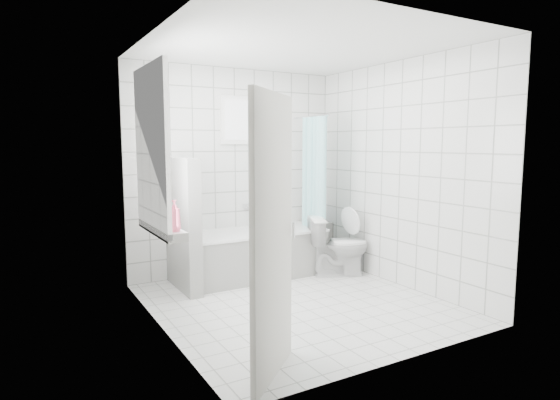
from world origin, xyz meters
TOP-DOWN VIEW (x-y plane):
  - ground at (0.00, 0.00)m, footprint 3.00×3.00m
  - ceiling at (0.00, 0.00)m, footprint 3.00×3.00m
  - wall_back at (0.00, 1.50)m, footprint 2.80×0.02m
  - wall_front at (0.00, -1.50)m, footprint 2.80×0.02m
  - wall_left at (-1.40, 0.00)m, footprint 0.02×3.00m
  - wall_right at (1.40, 0.00)m, footprint 0.02×3.00m
  - window_left at (-1.35, 0.30)m, footprint 0.01×0.90m
  - window_back at (0.10, 1.46)m, footprint 0.50×0.01m
  - window_sill at (-1.31, 0.30)m, footprint 0.18×1.02m
  - door at (-0.95, -1.21)m, footprint 0.62×0.57m
  - bathtub at (0.08, 1.12)m, footprint 1.74×0.77m
  - partition_wall at (-0.85, 1.07)m, footprint 0.15×0.85m
  - tiled_ledge at (1.19, 1.38)m, footprint 0.40×0.24m
  - toilet at (1.03, 0.65)m, footprint 0.84×0.66m
  - curtain_rod at (0.89, 1.10)m, footprint 0.02×0.80m
  - shower_curtain at (0.89, 0.97)m, footprint 0.14×0.48m
  - tub_faucet at (0.18, 1.46)m, footprint 0.18×0.06m
  - sill_bottles at (-1.30, 0.25)m, footprint 0.16×0.82m
  - ledge_bottles at (1.18, 1.37)m, footprint 0.13×0.17m

SIDE VIEW (x-z plane):
  - ground at x=0.00m, z-range 0.00..0.00m
  - tiled_ledge at x=1.19m, z-range 0.00..0.55m
  - bathtub at x=0.08m, z-range 0.00..0.58m
  - toilet at x=1.03m, z-range 0.00..0.75m
  - ledge_bottles at x=1.18m, z-range 0.54..0.77m
  - partition_wall at x=-0.85m, z-range 0.00..1.50m
  - tub_faucet at x=0.18m, z-range 0.82..0.88m
  - window_sill at x=-1.31m, z-range 0.82..0.90m
  - door at x=-0.95m, z-range 0.00..2.00m
  - sill_bottles at x=-1.30m, z-range 0.88..1.15m
  - shower_curtain at x=0.89m, z-range 0.21..1.99m
  - wall_back at x=0.00m, z-range 0.00..2.60m
  - wall_front at x=0.00m, z-range 0.00..2.60m
  - wall_left at x=-1.40m, z-range 0.00..2.60m
  - wall_right at x=1.40m, z-range 0.00..2.60m
  - window_left at x=-1.35m, z-range 0.90..2.30m
  - window_back at x=0.10m, z-range 1.70..2.20m
  - curtain_rod at x=0.89m, z-range 1.99..2.01m
  - ceiling at x=0.00m, z-range 2.60..2.60m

